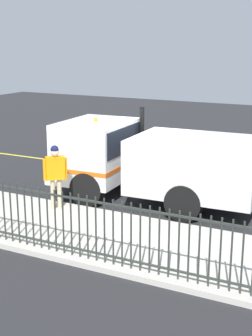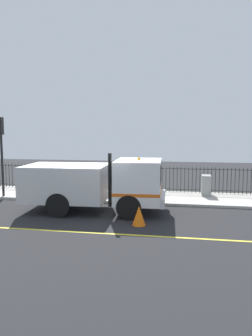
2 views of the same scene
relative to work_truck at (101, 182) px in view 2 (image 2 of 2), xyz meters
The scene contains 9 objects.
ground_plane 1.30m from the work_truck, 153.28° to the right, with size 44.69×44.69×0.00m, color #232326.
sidewalk_slab 3.20m from the work_truck, ahead, with size 3.00×20.32×0.12m, color #B7B2A8.
lane_marking 3.08m from the work_truck, behind, with size 0.12×18.28×0.01m, color yellow.
work_truck is the anchor object (origin of this frame).
worker_standing 2.60m from the work_truck, 40.56° to the right, with size 0.49×0.50×1.71m.
iron_fence 4.26m from the work_truck, ahead, with size 0.04×17.30×1.36m.
traffic_light_near 6.01m from the work_truck, 71.90° to the left, with size 0.32×0.25×3.90m.
utility_cabinet 5.87m from the work_truck, 50.84° to the right, with size 0.82×0.45×1.02m, color gray.
traffic_cone 2.63m from the work_truck, 132.62° to the right, with size 0.49×0.49×0.70m, color orange.
Camera 2 is at (-12.68, -3.17, 3.41)m, focal length 34.68 mm.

